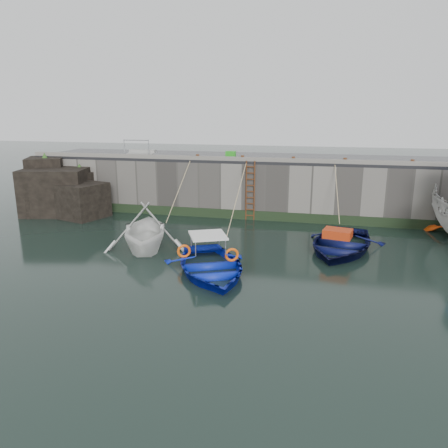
% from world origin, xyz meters
% --- Properties ---
extents(ground, '(120.00, 120.00, 0.00)m').
position_xyz_m(ground, '(0.00, 0.00, 0.00)').
color(ground, black).
rests_on(ground, ground).
extents(quay_back, '(30.00, 5.00, 3.00)m').
position_xyz_m(quay_back, '(0.00, 12.50, 1.50)').
color(quay_back, slate).
rests_on(quay_back, ground).
extents(road_back, '(30.00, 5.00, 0.16)m').
position_xyz_m(road_back, '(0.00, 12.50, 3.08)').
color(road_back, black).
rests_on(road_back, quay_back).
extents(kerb_back, '(30.00, 0.30, 0.20)m').
position_xyz_m(kerb_back, '(0.00, 10.15, 3.26)').
color(kerb_back, slate).
rests_on(kerb_back, road_back).
extents(algae_back, '(30.00, 0.08, 0.50)m').
position_xyz_m(algae_back, '(0.00, 9.96, 0.25)').
color(algae_back, black).
rests_on(algae_back, ground).
extents(rock_outcrop, '(5.85, 4.24, 3.41)m').
position_xyz_m(rock_outcrop, '(-12.92, 9.11, 1.26)').
color(rock_outcrop, black).
rests_on(rock_outcrop, ground).
extents(ladder, '(0.51, 0.08, 3.20)m').
position_xyz_m(ladder, '(-2.00, 9.91, 1.59)').
color(ladder, '#3F1E0F').
rests_on(ladder, ground).
extents(boat_near_white, '(4.98, 5.35, 2.30)m').
position_xyz_m(boat_near_white, '(-5.50, 3.92, 0.00)').
color(boat_near_white, silver).
rests_on(boat_near_white, ground).
extents(boat_near_white_rope, '(0.04, 4.42, 3.10)m').
position_xyz_m(boat_near_white_rope, '(-5.50, 8.21, 0.00)').
color(boat_near_white_rope, tan).
rests_on(boat_near_white_rope, ground).
extents(boat_near_blue, '(5.15, 5.82, 1.00)m').
position_xyz_m(boat_near_blue, '(-2.04, 1.80, 0.00)').
color(boat_near_blue, '#0B20AF').
rests_on(boat_near_blue, ground).
extents(boat_near_blue_rope, '(0.04, 6.27, 3.10)m').
position_xyz_m(boat_near_blue_rope, '(-2.04, 7.15, 0.00)').
color(boat_near_blue_rope, tan).
rests_on(boat_near_blue_rope, ground).
extents(boat_near_navy, '(4.60, 5.71, 1.05)m').
position_xyz_m(boat_near_navy, '(2.68, 5.67, 0.00)').
color(boat_near_navy, '#090D3B').
rests_on(boat_near_navy, ground).
extents(boat_near_navy_rope, '(0.04, 3.18, 3.10)m').
position_xyz_m(boat_near_navy_rope, '(2.68, 9.08, 0.00)').
color(boat_near_navy_rope, tan).
rests_on(boat_near_navy_rope, ground).
extents(fish_crate, '(0.57, 0.44, 0.32)m').
position_xyz_m(fish_crate, '(-3.56, 12.13, 3.32)').
color(fish_crate, '#23991B').
rests_on(fish_crate, road_back).
extents(railing, '(1.60, 1.05, 1.00)m').
position_xyz_m(railing, '(-8.75, 11.25, 3.36)').
color(railing, '#A5A8AD').
rests_on(railing, road_back).
extents(bollard_a, '(0.18, 0.18, 0.28)m').
position_xyz_m(bollard_a, '(-5.00, 10.25, 3.30)').
color(bollard_a, '#3F1E0F').
rests_on(bollard_a, road_back).
extents(bollard_b, '(0.18, 0.18, 0.28)m').
position_xyz_m(bollard_b, '(-2.50, 10.25, 3.30)').
color(bollard_b, '#3F1E0F').
rests_on(bollard_b, road_back).
extents(bollard_c, '(0.18, 0.18, 0.28)m').
position_xyz_m(bollard_c, '(0.20, 10.25, 3.30)').
color(bollard_c, '#3F1E0F').
rests_on(bollard_c, road_back).
extents(bollard_d, '(0.18, 0.18, 0.28)m').
position_xyz_m(bollard_d, '(2.80, 10.25, 3.30)').
color(bollard_d, '#3F1E0F').
rests_on(bollard_d, road_back).
extents(bollard_e, '(0.18, 0.18, 0.28)m').
position_xyz_m(bollard_e, '(6.00, 10.25, 3.30)').
color(bollard_e, '#3F1E0F').
rests_on(bollard_e, road_back).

